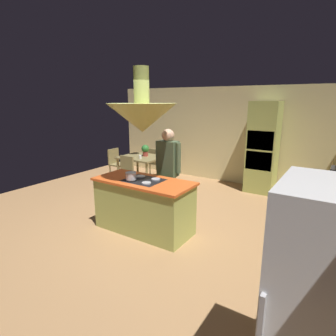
# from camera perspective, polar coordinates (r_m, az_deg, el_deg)

# --- Properties ---
(ground) EXTENTS (8.16, 8.16, 0.00)m
(ground) POSITION_cam_1_polar(r_m,az_deg,el_deg) (5.10, -3.46, -11.76)
(ground) COLOR #AD7F51
(wall_back) EXTENTS (6.80, 0.10, 2.55)m
(wall_back) POSITION_cam_1_polar(r_m,az_deg,el_deg) (7.70, 11.87, 6.66)
(wall_back) COLOR beige
(wall_back) RESTS_ON ground
(kitchen_island) EXTENTS (1.70, 0.78, 0.92)m
(kitchen_island) POSITION_cam_1_polar(r_m,az_deg,el_deg) (4.77, -4.98, -7.67)
(kitchen_island) COLOR #A8B259
(kitchen_island) RESTS_ON ground
(oven_tower) EXTENTS (0.66, 0.62, 2.18)m
(oven_tower) POSITION_cam_1_polar(r_m,az_deg,el_deg) (7.02, 18.97, 3.99)
(oven_tower) COLOR #A8B259
(oven_tower) RESTS_ON ground
(refrigerator) EXTENTS (0.72, 0.74, 1.73)m
(refrigerator) POSITION_cam_1_polar(r_m,az_deg,el_deg) (2.23, 30.20, -25.03)
(refrigerator) COLOR white
(refrigerator) RESTS_ON ground
(dining_table) EXTENTS (1.07, 0.93, 0.76)m
(dining_table) POSITION_cam_1_polar(r_m,az_deg,el_deg) (7.30, -5.47, 1.63)
(dining_table) COLOR olive
(dining_table) RESTS_ON ground
(person_at_island) EXTENTS (0.53, 0.23, 1.70)m
(person_at_island) POSITION_cam_1_polar(r_m,az_deg,el_deg) (5.09, 0.00, -0.04)
(person_at_island) COLOR tan
(person_at_island) RESTS_ON ground
(range_hood) EXTENTS (1.10, 1.10, 1.00)m
(range_hood) POSITION_cam_1_polar(r_m,az_deg,el_deg) (4.44, -5.38, 10.62)
(range_hood) COLOR #A8B259
(pendant_light_over_table) EXTENTS (0.32, 0.32, 0.82)m
(pendant_light_over_table) POSITION_cam_1_polar(r_m,az_deg,el_deg) (7.15, -5.70, 11.07)
(pendant_light_over_table) COLOR beige
(chair_facing_island) EXTENTS (0.40, 0.40, 0.87)m
(chair_facing_island) POSITION_cam_1_polar(r_m,az_deg,el_deg) (6.83, -9.00, -0.70)
(chair_facing_island) COLOR olive
(chair_facing_island) RESTS_ON ground
(chair_by_back_wall) EXTENTS (0.40, 0.40, 0.87)m
(chair_by_back_wall) POSITION_cam_1_polar(r_m,az_deg,el_deg) (7.87, -2.36, 1.40)
(chair_by_back_wall) COLOR olive
(chair_by_back_wall) RESTS_ON ground
(chair_at_corner) EXTENTS (0.40, 0.40, 0.87)m
(chair_at_corner) POSITION_cam_1_polar(r_m,az_deg,el_deg) (7.92, -10.64, 1.25)
(chair_at_corner) COLOR olive
(chair_at_corner) RESTS_ON ground
(potted_plant_on_table) EXTENTS (0.20, 0.20, 0.30)m
(potted_plant_on_table) POSITION_cam_1_polar(r_m,az_deg,el_deg) (7.29, -4.72, 3.77)
(potted_plant_on_table) COLOR #99382D
(potted_plant_on_table) RESTS_ON dining_table
(cup_on_table) EXTENTS (0.07, 0.07, 0.09)m
(cup_on_table) POSITION_cam_1_polar(r_m,az_deg,el_deg) (7.01, -5.76, 2.30)
(cup_on_table) COLOR white
(cup_on_table) RESTS_ON dining_table
(cooking_pot_on_cooktop) EXTENTS (0.18, 0.18, 0.12)m
(cooking_pot_on_cooktop) POSITION_cam_1_polar(r_m,az_deg,el_deg) (4.60, -7.68, -1.62)
(cooking_pot_on_cooktop) COLOR #B2B2B7
(cooking_pot_on_cooktop) RESTS_ON kitchen_island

